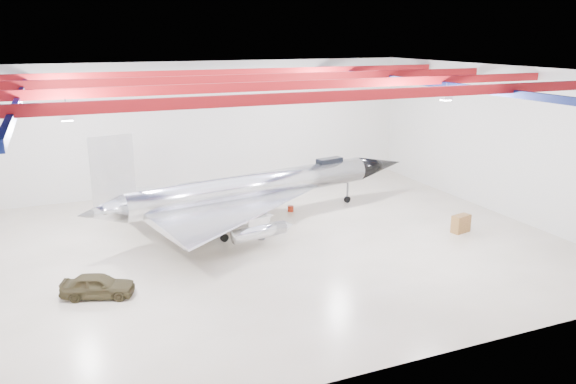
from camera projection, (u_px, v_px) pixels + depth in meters
name	position (u px, v px, depth m)	size (l,w,h in m)	color
floor	(247.00, 247.00, 35.85)	(40.00, 40.00, 0.00)	#B7AB91
wall_back	(189.00, 128.00, 47.68)	(40.00, 40.00, 0.00)	silver
wall_right	(500.00, 141.00, 41.79)	(30.00, 30.00, 0.00)	silver
ceiling	(243.00, 72.00, 32.87)	(40.00, 40.00, 0.00)	#0A0F38
ceiling_structure	(243.00, 84.00, 33.06)	(39.50, 29.50, 1.08)	maroon
jet_aircraft	(255.00, 190.00, 40.13)	(26.58, 17.94, 7.30)	silver
jeep	(98.00, 285.00, 28.94)	(1.49, 3.71, 1.26)	#3A331D
desk	(461.00, 224.00, 38.47)	(1.34, 0.67, 1.23)	brown
crate_ply	(169.00, 229.00, 38.55)	(0.58, 0.46, 0.41)	olive
toolbox_red	(215.00, 207.00, 43.79)	(0.40, 0.32, 0.28)	maroon
engine_drum	(261.00, 236.00, 37.22)	(0.47, 0.47, 0.42)	#59595B
parts_bin	(243.00, 205.00, 44.01)	(0.54, 0.43, 0.38)	olive
crate_small	(129.00, 218.00, 41.02)	(0.42, 0.33, 0.29)	#59595B
tool_chest	(291.00, 209.00, 43.14)	(0.46, 0.46, 0.42)	maroon
oil_barrel	(231.00, 223.00, 39.84)	(0.60, 0.48, 0.42)	olive
spares_box	(233.00, 198.00, 46.00)	(0.43, 0.43, 0.39)	#59595B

